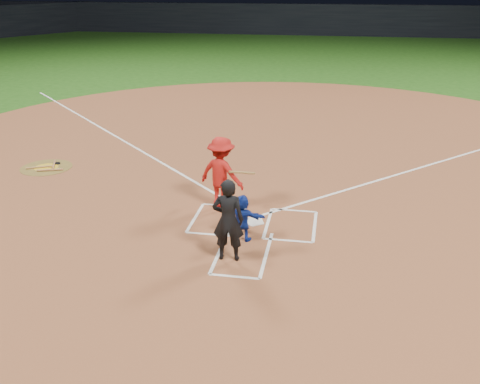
% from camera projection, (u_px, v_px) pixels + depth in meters
% --- Properties ---
extents(ground, '(120.00, 120.00, 0.00)m').
position_uv_depth(ground, '(254.00, 222.00, 14.06)').
color(ground, '#1D4C13').
rests_on(ground, ground).
extents(home_plate_dirt, '(28.00, 28.00, 0.01)m').
position_uv_depth(home_plate_dirt, '(278.00, 153.00, 19.53)').
color(home_plate_dirt, brown).
rests_on(home_plate_dirt, ground).
extents(stadium_wall_far, '(80.00, 1.20, 3.20)m').
position_uv_depth(stadium_wall_far, '(321.00, 20.00, 57.24)').
color(stadium_wall_far, black).
rests_on(stadium_wall_far, ground).
extents(home_plate, '(0.60, 0.60, 0.02)m').
position_uv_depth(home_plate, '(254.00, 222.00, 14.05)').
color(home_plate, silver).
rests_on(home_plate, home_plate_dirt).
extents(on_deck_circle, '(1.70, 1.70, 0.01)m').
position_uv_depth(on_deck_circle, '(46.00, 167.00, 18.01)').
color(on_deck_circle, brown).
rests_on(on_deck_circle, home_plate_dirt).
extents(on_deck_logo, '(0.80, 0.80, 0.00)m').
position_uv_depth(on_deck_logo, '(46.00, 167.00, 18.01)').
color(on_deck_logo, gold).
rests_on(on_deck_logo, on_deck_circle).
extents(on_deck_bat_a, '(0.39, 0.80, 0.06)m').
position_uv_depth(on_deck_bat_a, '(54.00, 164.00, 18.20)').
color(on_deck_bat_a, '#A96B3D').
rests_on(on_deck_bat_a, on_deck_circle).
extents(on_deck_bat_b, '(0.78, 0.44, 0.06)m').
position_uv_depth(on_deck_bat_b, '(39.00, 167.00, 17.94)').
color(on_deck_bat_b, '#9F6E3A').
rests_on(on_deck_bat_b, on_deck_circle).
extents(on_deck_bat_c, '(0.82, 0.32, 0.06)m').
position_uv_depth(on_deck_bat_c, '(50.00, 170.00, 17.68)').
color(on_deck_bat_c, '#A5693C').
rests_on(on_deck_bat_c, on_deck_circle).
extents(bat_weight_donut, '(0.19, 0.19, 0.05)m').
position_uv_depth(bat_weight_donut, '(57.00, 163.00, 18.33)').
color(bat_weight_donut, black).
rests_on(bat_weight_donut, on_deck_circle).
extents(catcher, '(1.12, 0.48, 1.17)m').
position_uv_depth(catcher, '(242.00, 218.00, 12.89)').
color(catcher, navy).
rests_on(catcher, home_plate_dirt).
extents(umpire, '(0.73, 0.50, 1.94)m').
position_uv_depth(umpire, '(228.00, 220.00, 11.87)').
color(umpire, black).
rests_on(umpire, home_plate_dirt).
extents(chalk_markings, '(28.35, 17.32, 0.01)m').
position_uv_depth(chalk_markings, '(276.00, 159.00, 18.88)').
color(chalk_markings, white).
rests_on(chalk_markings, home_plate_dirt).
extents(batter_at_plate, '(1.67, 1.17, 2.04)m').
position_uv_depth(batter_at_plate, '(221.00, 173.00, 14.52)').
color(batter_at_plate, red).
rests_on(batter_at_plate, home_plate_dirt).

